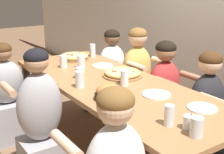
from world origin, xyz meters
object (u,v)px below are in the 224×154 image
Objects in this scene: pizza_board_main at (74,57)px; diner_near_left at (7,98)px; drinking_glass_f at (93,51)px; diner_far_midleft at (137,82)px; diner_near_center at (41,127)px; diner_far_left at (112,75)px; empty_plate_a at (156,94)px; drinking_glass_c at (169,116)px; drinking_glass_a at (80,80)px; cocktail_glass_blue at (189,123)px; diner_far_center at (164,97)px; drinking_glass_i at (63,62)px; empty_plate_b at (202,108)px; drinking_glass_h at (32,58)px; drinking_glass_g at (124,79)px; drinking_glass_d at (196,128)px; empty_plate_c at (103,66)px; skillet_bowl at (109,93)px; diner_far_midright at (206,115)px; pizza_board_second at (123,74)px; drinking_glass_e at (81,63)px; drinking_glass_b at (80,73)px.

diner_near_left is at bearing -93.45° from pizza_board_main.
drinking_glass_f is 0.13× the size of diner_far_midleft.
pizza_board_main is 0.28× the size of diner_near_center.
empty_plate_a is at bearing 68.92° from diner_far_left.
drinking_glass_a is at bearing -173.02° from drinking_glass_c.
empty_plate_a is at bearing 157.38° from cocktail_glass_blue.
drinking_glass_i is at bearing -38.46° from diner_far_center.
cocktail_glass_blue is (1.89, -0.22, 0.01)m from pizza_board_main.
empty_plate_b is 1.91m from drinking_glass_h.
diner_far_center is 1.32m from diner_near_center.
drinking_glass_g is 0.96× the size of drinking_glass_h.
diner_far_midleft reaches higher than diner_far_center.
diner_far_center is at bearing 143.95° from drinking_glass_d.
diner_far_midleft is (-1.30, 0.46, -0.26)m from empty_plate_b.
drinking_glass_a is at bearing -48.54° from empty_plate_c.
skillet_bowl is at bearing -56.13° from drinking_glass_g.
diner_far_midright reaches higher than skillet_bowl.
pizza_board_second is 2.65× the size of drinking_glass_a.
skillet_bowl is 2.52× the size of drinking_glass_i.
drinking_glass_g reaches higher than empty_plate_a.
empty_plate_c is 1.67× the size of drinking_glass_e.
drinking_glass_g is at bearing 163.87° from drinking_glass_c.
drinking_glass_b is 0.81× the size of drinking_glass_i.
diner_near_left reaches higher than drinking_glass_e.
drinking_glass_d is 0.95× the size of drinking_glass_i.
drinking_glass_c is (0.98, -0.36, 0.03)m from pizza_board_second.
diner_far_center reaches higher than diner_far_midright.
drinking_glass_e reaches higher than drinking_glass_i.
diner_near_center is at bearing -101.87° from drinking_glass_g.
pizza_board_second is 0.32× the size of diner_far_midleft.
diner_far_left reaches higher than drinking_glass_a.
pizza_board_second is at bearing 64.31° from drinking_glass_b.
diner_near_center is at bearing -38.72° from drinking_glass_i.
drinking_glass_i is 0.93m from diner_far_left.
drinking_glass_e is at bearing -44.05° from drinking_glass_f.
empty_plate_b is 1.56× the size of drinking_glass_g.
drinking_glass_h is 0.13× the size of diner_near_left.
drinking_glass_c is at bearing -0.10° from drinking_glass_b.
diner_far_midright is at bearing 77.92° from skillet_bowl.
drinking_glass_h is at bearing -56.06° from diner_far_midright.
drinking_glass_i is 1.08m from diner_far_center.
diner_near_left reaches higher than drinking_glass_b.
empty_plate_b is 1.75m from drinking_glass_f.
pizza_board_main is 0.65m from diner_far_left.
drinking_glass_e is at bearing -30.76° from diner_near_left.
diner_far_midright is at bearing 21.67° from pizza_board_main.
drinking_glass_g is 1.05× the size of drinking_glass_i.
diner_far_center is (-0.16, 0.62, -0.35)m from drinking_glass_g.
drinking_glass_i is (-1.12, -0.25, 0.05)m from empty_plate_a.
diner_far_midright reaches higher than diner_near_left.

